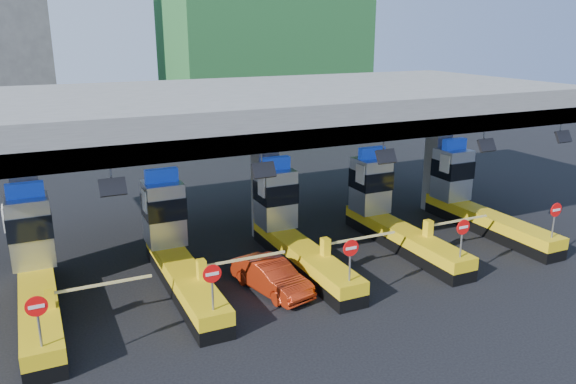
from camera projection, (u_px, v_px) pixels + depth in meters
name	position (u px, v px, depth m)	size (l,w,h in m)	color
ground	(293.00, 260.00, 24.04)	(120.00, 120.00, 0.00)	black
toll_canopy	(265.00, 109.00, 24.81)	(28.00, 12.09, 7.00)	slate
toll_lane_far_left	(35.00, 268.00, 19.81)	(4.43, 8.00, 4.16)	black
toll_lane_left	(174.00, 246.00, 21.85)	(4.43, 8.00, 4.16)	black
toll_lane_center	(290.00, 227.00, 23.89)	(4.43, 8.00, 4.16)	black
toll_lane_right	(388.00, 212.00, 25.93)	(4.43, 8.00, 4.16)	black
toll_lane_far_right	(471.00, 198.00, 27.96)	(4.43, 8.00, 4.16)	black
red_car	(272.00, 276.00, 21.03)	(1.29, 3.70, 1.22)	#9E230C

